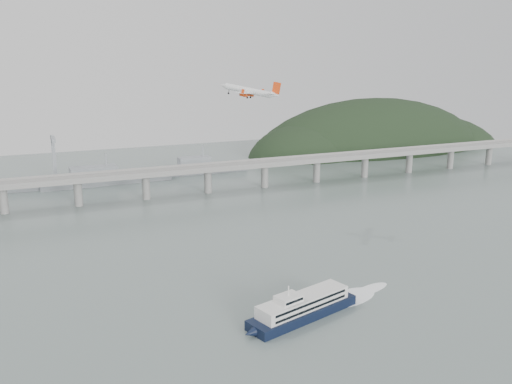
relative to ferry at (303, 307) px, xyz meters
name	(u,v)px	position (x,y,z in m)	size (l,w,h in m)	color
ground	(303,293)	(10.83, 20.58, -4.45)	(900.00, 900.00, 0.00)	slate
bridge	(182,174)	(9.68, 220.58, 13.20)	(800.00, 22.00, 23.90)	gray
headland	(381,163)	(296.01, 352.33, -23.80)	(365.00, 155.00, 156.00)	black
ferry	(303,307)	(0.00, 0.00, 0.00)	(85.20, 32.90, 16.42)	black
airliner	(250,91)	(23.72, 114.80, 82.73)	(31.48, 30.26, 10.29)	silver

